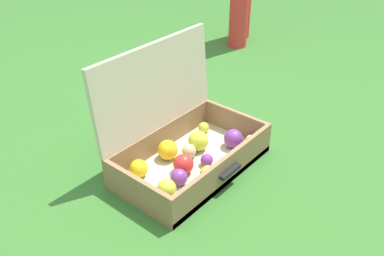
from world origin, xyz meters
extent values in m
plane|color=#336B28|center=(0.00, 0.00, 0.00)|extent=(16.00, 16.00, 0.00)
cube|color=beige|center=(0.00, -0.02, 0.01)|extent=(0.61, 0.34, 0.03)
cube|color=olive|center=(-0.30, -0.02, 0.07)|extent=(0.02, 0.34, 0.13)
cube|color=olive|center=(0.30, -0.02, 0.07)|extent=(0.02, 0.34, 0.13)
cube|color=olive|center=(0.00, -0.18, 0.07)|extent=(0.57, 0.02, 0.13)
cube|color=olive|center=(0.00, 0.14, 0.07)|extent=(0.57, 0.02, 0.13)
cube|color=beige|center=(0.00, 0.17, 0.30)|extent=(0.61, 0.05, 0.34)
cube|color=black|center=(0.00, -0.20, 0.07)|extent=(0.11, 0.02, 0.02)
sphere|color=red|center=(-0.07, -0.03, 0.06)|extent=(0.08, 0.08, 0.08)
sphere|color=purple|center=(0.20, -0.08, 0.07)|extent=(0.08, 0.08, 0.08)
sphere|color=#CCDB38|center=(-0.21, -0.08, 0.06)|extent=(0.07, 0.07, 0.07)
sphere|color=yellow|center=(-0.19, 0.08, 0.06)|extent=(0.07, 0.07, 0.07)
sphere|color=#CCDB38|center=(0.21, 0.09, 0.05)|extent=(0.05, 0.05, 0.05)
sphere|color=#D1B784|center=(0.26, -0.13, 0.05)|extent=(0.05, 0.05, 0.05)
sphere|color=purple|center=(-0.13, -0.07, 0.06)|extent=(0.06, 0.06, 0.06)
sphere|color=yellow|center=(-0.04, 0.08, 0.07)|extent=(0.08, 0.08, 0.08)
sphere|color=#CCDB38|center=(0.09, 0.02, 0.07)|extent=(0.08, 0.08, 0.08)
sphere|color=#D1B784|center=(0.02, 0.02, 0.05)|extent=(0.06, 0.06, 0.06)
sphere|color=#CCDB38|center=(-0.04, -0.13, 0.06)|extent=(0.06, 0.06, 0.06)
sphere|color=purple|center=(0.03, -0.07, 0.05)|extent=(0.05, 0.05, 0.05)
camera|label=1|loc=(-1.04, -0.89, 1.04)|focal=39.77mm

